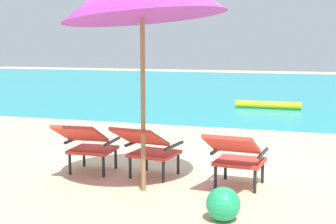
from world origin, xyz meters
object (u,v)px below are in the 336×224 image
object	(u,v)px
beach_ball	(223,204)
lounge_chair_center	(148,146)
swim_buoy	(268,105)
lounge_chair_left	(87,143)
lounge_chair_right	(236,154)

from	to	relation	value
beach_ball	lounge_chair_center	bearing A→B (deg)	136.65
lounge_chair_center	beach_ball	xyz separation A→B (m)	(1.12, -1.06, -0.25)
swim_buoy	lounge_chair_left	xyz separation A→B (m)	(-1.36, -6.96, 0.31)
lounge_chair_left	swim_buoy	bearing A→B (deg)	78.97
swim_buoy	lounge_chair_left	size ratio (longest dim) A/B	1.76
lounge_chair_left	lounge_chair_right	distance (m)	1.83
swim_buoy	lounge_chair_right	distance (m)	7.04
beach_ball	lounge_chair_left	bearing A→B (deg)	151.63
lounge_chair_center	beach_ball	world-z (taller)	lounge_chair_center
lounge_chair_left	lounge_chair_center	bearing A→B (deg)	2.80
lounge_chair_center	swim_buoy	bearing A→B (deg)	85.17
swim_buoy	lounge_chair_center	distance (m)	6.96
lounge_chair_left	lounge_chair_right	world-z (taller)	same
lounge_chair_left	beach_ball	size ratio (longest dim) A/B	2.89
lounge_chair_center	beach_ball	distance (m)	1.57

